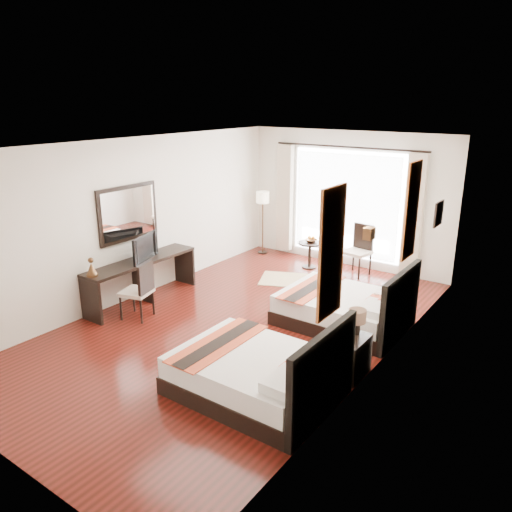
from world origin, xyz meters
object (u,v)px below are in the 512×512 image
Objects in this scene: nightstand at (347,356)px; console_desk at (142,280)px; desk_chair at (138,301)px; floor_lamp at (263,202)px; television at (141,247)px; side_table at (310,255)px; bed_far at (346,308)px; window_chair at (357,260)px; table_lamp at (357,318)px; bed_near at (259,374)px; fruit_bowl at (311,241)px; vase at (344,337)px.

nightstand is 4.01m from console_desk.
floor_lamp is (-0.35, 4.06, 0.91)m from desk_chair.
television is 0.83× the size of desk_chair.
side_table is at bearing -42.91° from television.
bed_far is at bearing -48.57° from side_table.
bed_far is at bearing 29.28° from window_chair.
floor_lamp reaches higher than desk_chair.
table_lamp is 3.62m from desk_chair.
bed_near reaches higher than fruit_bowl.
floor_lamp reaches higher than side_table.
console_desk is 0.73m from desk_chair.
desk_chair is 4.17m from floor_lamp.
floor_lamp reaches higher than table_lamp.
floor_lamp is (-3.21, 4.73, 0.92)m from bed_near.
side_table is at bearing -11.28° from floor_lamp.
side_table is at bearing 127.73° from table_lamp.
television reaches higher than table_lamp.
table_lamp is at bearing -0.23° from console_desk.
desk_chair is at bearing -174.00° from nightstand.
desk_chair is (0.48, -0.54, -0.09)m from console_desk.
floor_lamp reaches higher than bed_far.
console_desk is (-4.04, 0.02, -0.37)m from table_lamp.
bed_far reaches higher than nightstand.
television is at bearing -160.86° from bed_far.
fruit_bowl is at bearing 84.73° from side_table.
table_lamp is at bearing 59.51° from bed_near.
bed_far is at bearing 19.32° from console_desk.
window_chair reaches higher than desk_chair.
window_chair is (2.48, 3.41, -0.67)m from television.
window_chair is at bearing 111.96° from vase.
vase reaches higher than nightstand.
bed_near is 4.85m from fruit_bowl.
bed_near is at bearing -124.77° from vase.
bed_near reaches higher than nightstand.
console_desk is at bearing 115.67° from television.
television is (-3.33, -1.15, 0.70)m from bed_far.
vase is 0.14× the size of window_chair.
console_desk is 2.16× the size of window_chair.
nightstand is 4.05m from television.
bed_far is at bearing -36.14° from floor_lamp.
window_chair reaches higher than vase.
floor_lamp is 2.58× the size of side_table.
fruit_bowl is (-2.52, 3.29, -0.16)m from table_lamp.
bed_near is 2.00× the size of desk_chair.
floor_lamp is 2.54m from window_chair.
vase is at bearing 168.46° from desk_chair.
nightstand is 3.54m from desk_chair.
desk_chair reaches higher than vase.
bed_near is 3.61m from television.
television is at bearing -91.82° from floor_lamp.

